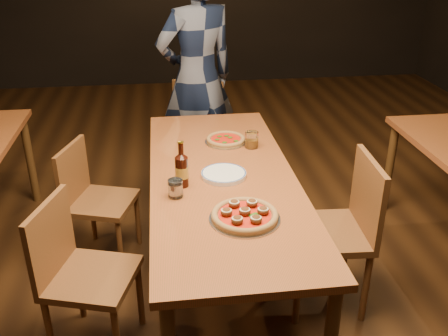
{
  "coord_description": "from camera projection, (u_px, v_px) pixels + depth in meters",
  "views": [
    {
      "loc": [
        -0.31,
        -2.45,
        1.99
      ],
      "look_at": [
        0.0,
        -0.05,
        0.82
      ],
      "focal_mm": 40.0,
      "sensor_mm": 36.0,
      "label": 1
    }
  ],
  "objects": [
    {
      "name": "chair_main_e",
      "position": [
        327.0,
        231.0,
        2.76
      ],
      "size": [
        0.46,
        0.46,
        0.94
      ],
      "primitive_type": null,
      "rotation": [
        0.0,
        0.0,
        -1.63
      ],
      "color": "#573A16",
      "rests_on": "ground"
    },
    {
      "name": "table_main",
      "position": [
        223.0,
        187.0,
        2.8
      ],
      "size": [
        0.8,
        2.0,
        0.75
      ],
      "color": "brown",
      "rests_on": "ground"
    },
    {
      "name": "diner",
      "position": [
        197.0,
        79.0,
        3.88
      ],
      "size": [
        0.8,
        0.69,
        1.85
      ],
      "primitive_type": "imported",
      "rotation": [
        0.0,
        0.0,
        3.58
      ],
      "color": "black",
      "rests_on": "ground"
    },
    {
      "name": "plate_stack",
      "position": [
        224.0,
        174.0,
        2.75
      ],
      "size": [
        0.25,
        0.25,
        0.02
      ],
      "primitive_type": "cylinder",
      "color": "white",
      "rests_on": "table_main"
    },
    {
      "name": "pizza_margherita",
      "position": [
        226.0,
        140.0,
        3.19
      ],
      "size": [
        0.27,
        0.27,
        0.04
      ],
      "rotation": [
        0.0,
        0.0,
        0.28
      ],
      "color": "#B7B7BF",
      "rests_on": "table_main"
    },
    {
      "name": "chair_end",
      "position": [
        194.0,
        137.0,
        4.06
      ],
      "size": [
        0.53,
        0.53,
        0.91
      ],
      "primitive_type": null,
      "rotation": [
        0.0,
        0.0,
        -0.3
      ],
      "color": "#573A16",
      "rests_on": "ground"
    },
    {
      "name": "beer_bottle",
      "position": [
        182.0,
        171.0,
        2.62
      ],
      "size": [
        0.07,
        0.07,
        0.25
      ],
      "rotation": [
        0.0,
        0.0,
        -0.13
      ],
      "color": "black",
      "rests_on": "table_main"
    },
    {
      "name": "water_glass",
      "position": [
        175.0,
        188.0,
        2.53
      ],
      "size": [
        0.08,
        0.08,
        0.09
      ],
      "primitive_type": "cylinder",
      "color": "white",
      "rests_on": "table_main"
    },
    {
      "name": "chair_main_sw",
      "position": [
        102.0,
        201.0,
        3.19
      ],
      "size": [
        0.48,
        0.48,
        0.82
      ],
      "primitive_type": null,
      "rotation": [
        0.0,
        0.0,
        1.26
      ],
      "color": "#573A16",
      "rests_on": "ground"
    },
    {
      "name": "pizza_meatball",
      "position": [
        245.0,
        215.0,
        2.34
      ],
      "size": [
        0.34,
        0.34,
        0.06
      ],
      "rotation": [
        0.0,
        0.0,
        -0.32
      ],
      "color": "#B7B7BF",
      "rests_on": "table_main"
    },
    {
      "name": "amber_glass",
      "position": [
        252.0,
        140.0,
        3.1
      ],
      "size": [
        0.08,
        0.08,
        0.1
      ],
      "primitive_type": "cylinder",
      "color": "#955410",
      "rests_on": "table_main"
    },
    {
      "name": "ground",
      "position": [
        223.0,
        283.0,
        3.09
      ],
      "size": [
        9.0,
        9.0,
        0.0
      ],
      "primitive_type": "plane",
      "color": "black"
    },
    {
      "name": "chair_main_nw",
      "position": [
        92.0,
        276.0,
        2.47
      ],
      "size": [
        0.5,
        0.5,
        0.87
      ],
      "primitive_type": null,
      "rotation": [
        0.0,
        0.0,
        1.28
      ],
      "color": "#573A16",
      "rests_on": "ground"
    }
  ]
}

